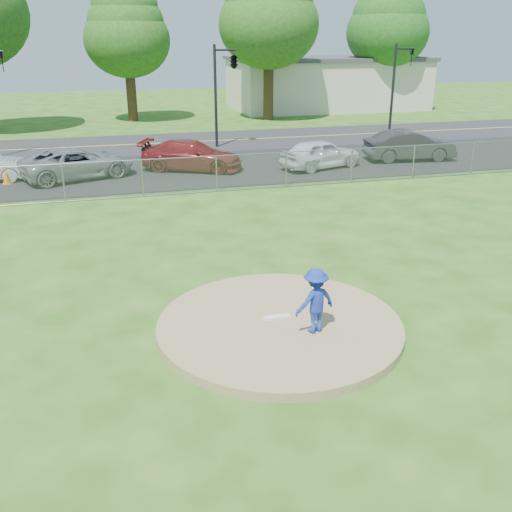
{
  "coord_description": "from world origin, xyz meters",
  "views": [
    {
      "loc": [
        -3.39,
        -10.65,
        6.11
      ],
      "look_at": [
        0.0,
        2.0,
        1.0
      ],
      "focal_mm": 40.0,
      "sensor_mm": 36.0,
      "label": 1
    }
  ],
  "objects_px": {
    "traffic_signal_right": "(397,83)",
    "pitcher": "(315,301)",
    "tree_right": "(269,11)",
    "parked_car_charcoal": "(410,146)",
    "parked_car_darkred": "(191,155)",
    "traffic_cone": "(6,177)",
    "parked_car_gray": "(77,163)",
    "traffic_signal_center": "(232,63)",
    "parked_car_pearl": "(321,154)",
    "tree_far_right": "(388,22)",
    "tree_center": "(126,29)",
    "commercial_building": "(326,82)"
  },
  "relations": [
    {
      "from": "tree_far_right",
      "to": "pitcher",
      "type": "xyz_separation_m",
      "value": [
        -19.41,
        -35.6,
        -6.15
      ]
    },
    {
      "from": "parked_car_charcoal",
      "to": "commercial_building",
      "type": "bearing_deg",
      "value": -4.7
    },
    {
      "from": "parked_car_darkred",
      "to": "tree_right",
      "type": "bearing_deg",
      "value": -4.11
    },
    {
      "from": "traffic_signal_center",
      "to": "pitcher",
      "type": "relative_size",
      "value": 3.93
    },
    {
      "from": "traffic_signal_right",
      "to": "parked_car_pearl",
      "type": "relative_size",
      "value": 1.36
    },
    {
      "from": "commercial_building",
      "to": "parked_car_charcoal",
      "type": "bearing_deg",
      "value": -100.52
    },
    {
      "from": "commercial_building",
      "to": "parked_car_gray",
      "type": "height_order",
      "value": "commercial_building"
    },
    {
      "from": "traffic_cone",
      "to": "parked_car_charcoal",
      "type": "xyz_separation_m",
      "value": [
        19.45,
        0.02,
        0.44
      ]
    },
    {
      "from": "tree_center",
      "to": "parked_car_pearl",
      "type": "distance_m",
      "value": 21.22
    },
    {
      "from": "traffic_signal_center",
      "to": "traffic_cone",
      "type": "bearing_deg",
      "value": -151.21
    },
    {
      "from": "commercial_building",
      "to": "tree_far_right",
      "type": "relative_size",
      "value": 1.53
    },
    {
      "from": "pitcher",
      "to": "tree_right",
      "type": "bearing_deg",
      "value": -119.41
    },
    {
      "from": "tree_center",
      "to": "parked_car_pearl",
      "type": "relative_size",
      "value": 2.4
    },
    {
      "from": "pitcher",
      "to": "parked_car_darkred",
      "type": "bearing_deg",
      "value": -105.12
    },
    {
      "from": "traffic_signal_center",
      "to": "parked_car_darkred",
      "type": "relative_size",
      "value": 1.16
    },
    {
      "from": "traffic_signal_right",
      "to": "pitcher",
      "type": "distance_m",
      "value": 26.51
    },
    {
      "from": "parked_car_pearl",
      "to": "parked_car_charcoal",
      "type": "xyz_separation_m",
      "value": [
        5.1,
        0.56,
        0.05
      ]
    },
    {
      "from": "traffic_signal_right",
      "to": "parked_car_darkred",
      "type": "height_order",
      "value": "traffic_signal_right"
    },
    {
      "from": "parked_car_pearl",
      "to": "traffic_signal_center",
      "type": "bearing_deg",
      "value": 4.87
    },
    {
      "from": "pitcher",
      "to": "parked_car_charcoal",
      "type": "height_order",
      "value": "pitcher"
    },
    {
      "from": "tree_center",
      "to": "tree_far_right",
      "type": "height_order",
      "value": "tree_far_right"
    },
    {
      "from": "traffic_cone",
      "to": "parked_car_gray",
      "type": "height_order",
      "value": "parked_car_gray"
    },
    {
      "from": "parked_car_gray",
      "to": "parked_car_charcoal",
      "type": "xyz_separation_m",
      "value": [
        16.44,
        -0.27,
        0.07
      ]
    },
    {
      "from": "tree_center",
      "to": "pitcher",
      "type": "distance_m",
      "value": 35.08
    },
    {
      "from": "parked_car_pearl",
      "to": "parked_car_charcoal",
      "type": "distance_m",
      "value": 5.13
    },
    {
      "from": "traffic_signal_center",
      "to": "traffic_signal_right",
      "type": "bearing_deg",
      "value": 0.0
    },
    {
      "from": "parked_car_pearl",
      "to": "parked_car_gray",
      "type": "bearing_deg",
      "value": 68.64
    },
    {
      "from": "tree_right",
      "to": "parked_car_darkred",
      "type": "distance_m",
      "value": 19.08
    },
    {
      "from": "tree_far_right",
      "to": "parked_car_pearl",
      "type": "height_order",
      "value": "tree_far_right"
    },
    {
      "from": "commercial_building",
      "to": "traffic_signal_right",
      "type": "xyz_separation_m",
      "value": [
        -1.76,
        -16.0,
        1.2
      ]
    },
    {
      "from": "traffic_signal_right",
      "to": "traffic_cone",
      "type": "bearing_deg",
      "value": -163.77
    },
    {
      "from": "tree_right",
      "to": "parked_car_charcoal",
      "type": "bearing_deg",
      "value": -80.09
    },
    {
      "from": "tree_center",
      "to": "parked_car_gray",
      "type": "distance_m",
      "value": 19.29
    },
    {
      "from": "pitcher",
      "to": "parked_car_darkred",
      "type": "relative_size",
      "value": 0.3
    },
    {
      "from": "traffic_signal_right",
      "to": "parked_car_pearl",
      "type": "xyz_separation_m",
      "value": [
        -7.48,
        -6.9,
        -2.65
      ]
    },
    {
      "from": "traffic_cone",
      "to": "parked_car_darkred",
      "type": "relative_size",
      "value": 0.13
    },
    {
      "from": "tree_right",
      "to": "parked_car_darkred",
      "type": "relative_size",
      "value": 2.41
    },
    {
      "from": "traffic_signal_right",
      "to": "traffic_cone",
      "type": "height_order",
      "value": "traffic_signal_right"
    },
    {
      "from": "tree_right",
      "to": "tree_far_right",
      "type": "relative_size",
      "value": 1.08
    },
    {
      "from": "tree_far_right",
      "to": "parked_car_darkred",
      "type": "height_order",
      "value": "tree_far_right"
    },
    {
      "from": "tree_far_right",
      "to": "parked_car_darkred",
      "type": "distance_m",
      "value": 27.65
    },
    {
      "from": "commercial_building",
      "to": "tree_center",
      "type": "relative_size",
      "value": 1.67
    },
    {
      "from": "tree_right",
      "to": "parked_car_charcoal",
      "type": "height_order",
      "value": "tree_right"
    },
    {
      "from": "traffic_signal_center",
      "to": "parked_car_pearl",
      "type": "distance_m",
      "value": 8.4
    },
    {
      "from": "tree_far_right",
      "to": "traffic_signal_center",
      "type": "height_order",
      "value": "tree_far_right"
    },
    {
      "from": "tree_center",
      "to": "parked_car_charcoal",
      "type": "distance_m",
      "value": 23.11
    },
    {
      "from": "parked_car_charcoal",
      "to": "parked_car_darkred",
      "type": "bearing_deg",
      "value": 92.53
    },
    {
      "from": "tree_center",
      "to": "parked_car_charcoal",
      "type": "relative_size",
      "value": 2.15
    },
    {
      "from": "tree_right",
      "to": "parked_car_darkred",
      "type": "xyz_separation_m",
      "value": [
        -8.36,
        -15.69,
        -6.94
      ]
    },
    {
      "from": "commercial_building",
      "to": "parked_car_darkred",
      "type": "distance_m",
      "value": 26.62
    }
  ]
}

